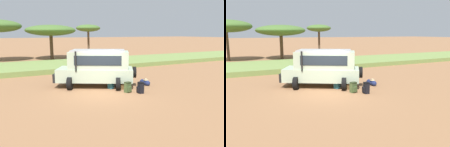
% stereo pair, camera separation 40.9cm
% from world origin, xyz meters
% --- Properties ---
extents(ground_plane, '(320.00, 320.00, 0.00)m').
position_xyz_m(ground_plane, '(0.00, 0.00, 0.00)').
color(ground_plane, '#936642').
extents(grass_bank, '(120.00, 7.00, 0.44)m').
position_xyz_m(grass_bank, '(0.00, 10.89, 0.22)').
color(grass_bank, olive).
rests_on(grass_bank, ground_plane).
extents(safari_vehicle, '(5.32, 4.00, 2.44)m').
position_xyz_m(safari_vehicle, '(0.31, 1.77, 1.29)').
color(safari_vehicle, '#B2C6A8').
rests_on(safari_vehicle, ground_plane).
extents(backpack_beside_front_wheel, '(0.42, 0.44, 0.66)m').
position_xyz_m(backpack_beside_front_wheel, '(1.96, -0.95, 0.32)').
color(backpack_beside_front_wheel, black).
rests_on(backpack_beside_front_wheel, ground_plane).
extents(backpack_cluster_center, '(0.47, 0.42, 0.54)m').
position_xyz_m(backpack_cluster_center, '(1.50, 0.33, 0.26)').
color(backpack_cluster_center, brown).
rests_on(backpack_cluster_center, ground_plane).
extents(backpack_near_rear_wheel, '(0.44, 0.42, 0.63)m').
position_xyz_m(backpack_near_rear_wheel, '(1.37, -0.47, 0.31)').
color(backpack_near_rear_wheel, '#42562D').
rests_on(backpack_near_rear_wheel, ground_plane).
extents(backpack_outermost, '(0.44, 0.46, 0.51)m').
position_xyz_m(backpack_outermost, '(0.86, 0.81, 0.25)').
color(backpack_outermost, '#235B6B').
rests_on(backpack_outermost, ground_plane).
extents(duffel_bag_low_black_case, '(0.38, 0.94, 0.45)m').
position_xyz_m(duffel_bag_low_black_case, '(3.40, 0.65, 0.18)').
color(duffel_bag_low_black_case, navy).
rests_on(duffel_bag_low_black_case, ground_plane).
extents(acacia_tree_left_mid, '(6.50, 6.81, 4.58)m').
position_xyz_m(acacia_tree_left_mid, '(0.73, 18.49, 3.84)').
color(acacia_tree_left_mid, brown).
rests_on(acacia_tree_left_mid, ground_plane).
extents(acacia_tree_centre_back, '(4.77, 4.26, 5.14)m').
position_xyz_m(acacia_tree_centre_back, '(10.06, 29.33, 4.39)').
color(acacia_tree_centre_back, brown).
rests_on(acacia_tree_centre_back, ground_plane).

